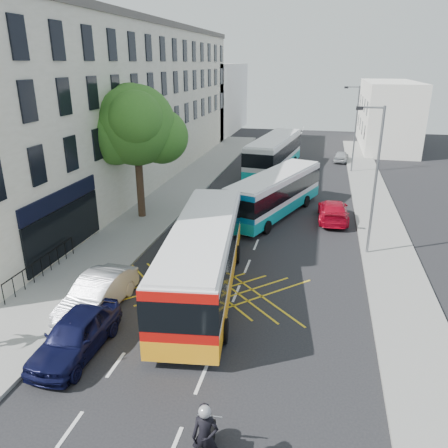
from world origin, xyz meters
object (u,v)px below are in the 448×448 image
Objects in this scene: lamp_near at (374,175)px; bus_near at (203,257)px; bus_mid at (275,193)px; red_hatchback at (333,211)px; bus_far at (274,154)px; motorbike at (206,440)px; distant_car_grey at (270,147)px; parked_car_blue at (76,335)px; distant_car_silver at (341,156)px; lamp_far at (355,125)px; parked_car_silver at (98,294)px; street_tree at (136,126)px.

lamp_near is 10.25m from bus_near.
bus_mid is 2.26× the size of red_hatchback.
motorbike is (2.26, -34.02, -0.81)m from bus_far.
bus_mid is 2.26× the size of distant_car_grey.
parked_car_blue is 19.42m from red_hatchback.
bus_mid is 4.55× the size of motorbike.
distant_car_silver is (5.03, 19.27, -0.99)m from bus_mid.
red_hatchback is (-1.75, 5.39, -3.92)m from lamp_near.
bus_near is 2.52× the size of distant_car_grey.
distant_car_silver is at bearing 50.79° from bus_far.
lamp_far is at bearing 87.21° from bus_mid.
parked_car_blue is at bearing -133.64° from lamp_near.
bus_near is (-7.76, -26.06, -2.86)m from lamp_far.
lamp_far is 15.23m from red_hatchback.
motorbike is at bearing -42.08° from parked_car_silver.
red_hatchback is at bearing 15.42° from bus_mid.
lamp_near is 0.64× the size of bus_far.
motorbike reaches higher than parked_car_silver.
bus_mid is 21.07m from motorbike.
distant_car_silver is (11.02, 33.60, -0.18)m from parked_car_silver.
bus_near is at bearing 60.39° from red_hatchback.
distant_car_grey is at bearing -16.48° from distant_car_silver.
red_hatchback is (10.04, 14.06, -0.07)m from parked_car_silver.
bus_near reaches higher than distant_car_silver.
street_tree is at bearing -107.89° from bus_far.
lamp_far is (0.00, 20.00, 0.00)m from lamp_near.
bus_mid is at bearing 82.47° from distant_car_silver.
bus_near is 3.48× the size of distant_car_silver.
street_tree reaches higher than bus_near.
distant_car_silver is at bearing 79.45° from motorbike.
lamp_far is 0.66× the size of bus_near.
bus_mid is 4.15m from red_hatchback.
lamp_far is 3.34× the size of motorbike.
lamp_near is 6.89m from red_hatchback.
red_hatchback is at bearing -96.85° from lamp_far.
motorbike is (-5.13, -35.40, -3.62)m from lamp_far.
lamp_far is at bearing 70.79° from parked_car_silver.
motorbike is 40.56m from distant_car_silver.
bus_near is 0.97× the size of bus_far.
parked_car_blue reaches higher than red_hatchback.
street_tree is 26.77m from distant_car_grey.
lamp_far is 1.76× the size of parked_car_blue.
lamp_far reaches higher than red_hatchback.
motorbike reaches higher than parked_car_blue.
parked_car_blue reaches higher than parked_car_silver.
parked_car_blue is 38.00m from distant_car_silver.
parked_car_silver is at bearing 78.93° from distant_car_silver.
street_tree is at bearing 113.16° from motorbike.
bus_far is at bearing -68.88° from red_hatchback.
parked_car_silver is (-4.41, -27.30, -1.04)m from bus_far.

